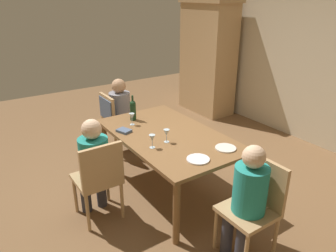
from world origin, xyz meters
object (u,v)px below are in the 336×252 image
(dining_table, at_px, (168,140))
(person_man_bearded, at_px, (94,162))
(armoire_cabinet, at_px, (208,57))
(dinner_plate_guest_left, at_px, (226,148))
(dinner_plate_host, at_px, (198,159))
(chair_left_end, at_px, (113,116))
(wine_bottle_tall_green, at_px, (133,110))
(wine_glass_near_left, at_px, (167,133))
(wine_glass_near_right, at_px, (152,139))
(wine_glass_centre, at_px, (132,117))
(person_man_guest, at_px, (122,110))
(chair_near, at_px, (99,176))
(chair_right_end, at_px, (255,202))
(person_woman_host, at_px, (247,195))

(dining_table, relative_size, person_man_bearded, 1.59)
(armoire_cabinet, relative_size, dining_table, 1.22)
(armoire_cabinet, distance_m, dinner_plate_guest_left, 3.33)
(armoire_cabinet, bearing_deg, dinner_plate_host, -41.64)
(person_man_bearded, bearing_deg, armoire_cabinet, 31.71)
(dining_table, bearing_deg, dinner_plate_host, -8.53)
(chair_left_end, height_order, wine_bottle_tall_green, wine_bottle_tall_green)
(chair_left_end, distance_m, dinner_plate_guest_left, 1.98)
(person_man_bearded, distance_m, wine_glass_near_left, 0.82)
(wine_glass_near_right, height_order, dinner_plate_host, wine_glass_near_right)
(wine_glass_near_right, relative_size, dinner_plate_guest_left, 0.67)
(armoire_cabinet, distance_m, wine_glass_centre, 2.92)
(dining_table, xyz_separation_m, chair_left_end, (-1.27, -0.12, -0.08))
(dining_table, xyz_separation_m, wine_glass_near_right, (0.20, -0.34, 0.18))
(person_man_bearded, relative_size, wine_glass_near_right, 7.56)
(person_man_bearded, xyz_separation_m, wine_glass_centre, (-0.46, 0.70, 0.20))
(person_man_guest, distance_m, wine_glass_near_right, 1.53)
(chair_left_end, distance_m, wine_glass_centre, 0.84)
(person_man_guest, bearing_deg, dinner_plate_guest_left, 7.89)
(chair_near, height_order, person_man_guest, person_man_guest)
(chair_right_end, distance_m, wine_glass_near_left, 1.17)
(armoire_cabinet, distance_m, wine_glass_near_right, 3.42)
(chair_right_end, bearing_deg, dinner_plate_guest_left, -18.34)
(person_woman_host, distance_m, person_man_guest, 2.55)
(chair_right_end, distance_m, person_man_bearded, 1.64)
(dining_table, distance_m, wine_bottle_tall_green, 0.67)
(dining_table, relative_size, wine_glass_near_left, 11.99)
(wine_glass_near_left, bearing_deg, chair_near, -96.22)
(chair_right_end, height_order, person_man_guest, person_man_guest)
(chair_right_end, height_order, wine_glass_near_right, chair_right_end)
(person_man_bearded, bearing_deg, chair_left_end, 57.87)
(person_man_bearded, bearing_deg, wine_bottle_tall_green, 37.23)
(person_woman_host, distance_m, wine_glass_near_right, 1.13)
(person_woman_host, distance_m, dinner_plate_host, 0.60)
(wine_glass_near_left, bearing_deg, person_man_guest, 173.67)
(chair_near, height_order, chair_left_end, same)
(dining_table, height_order, wine_bottle_tall_green, wine_bottle_tall_green)
(person_woman_host, bearing_deg, person_man_guest, -1.16)
(person_woman_host, bearing_deg, armoire_cabinet, -35.19)
(armoire_cabinet, height_order, person_man_guest, armoire_cabinet)
(wine_glass_near_left, distance_m, wine_glass_near_right, 0.20)
(person_man_guest, relative_size, wine_glass_near_right, 7.62)
(armoire_cabinet, xyz_separation_m, wine_glass_near_left, (2.16, -2.41, -0.24))
(chair_right_end, distance_m, person_man_guest, 2.55)
(chair_near, xyz_separation_m, person_man_guest, (-1.36, 0.93, 0.12))
(person_man_bearded, relative_size, dinner_plate_host, 4.92)
(armoire_cabinet, relative_size, wine_glass_centre, 14.63)
(dining_table, distance_m, dinner_plate_guest_left, 0.72)
(chair_near, distance_m, person_man_bearded, 0.16)
(dining_table, relative_size, dinner_plate_guest_left, 8.08)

